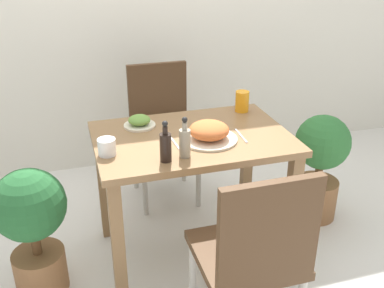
% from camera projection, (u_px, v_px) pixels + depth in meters
% --- Properties ---
extents(ground_plane, '(16.00, 16.00, 0.00)m').
position_uv_depth(ground_plane, '(192.00, 250.00, 2.62)').
color(ground_plane, silver).
extents(dining_table, '(1.00, 0.69, 0.73)m').
position_uv_depth(dining_table, '(192.00, 157.00, 2.36)').
color(dining_table, olive).
rests_on(dining_table, ground_plane).
extents(chair_near, '(0.42, 0.42, 0.90)m').
position_uv_depth(chair_near, '(254.00, 252.00, 1.80)').
color(chair_near, '#4C331E').
rests_on(chair_near, ground_plane).
extents(chair_far, '(0.42, 0.42, 0.90)m').
position_uv_depth(chair_far, '(162.00, 125.00, 3.01)').
color(chair_far, '#4C331E').
rests_on(chair_far, ground_plane).
extents(food_plate, '(0.29, 0.29, 0.10)m').
position_uv_depth(food_plate, '(209.00, 132.00, 2.24)').
color(food_plate, beige).
rests_on(food_plate, dining_table).
extents(side_plate, '(0.17, 0.17, 0.06)m').
position_uv_depth(side_plate, '(139.00, 122.00, 2.40)').
color(side_plate, beige).
rests_on(side_plate, dining_table).
extents(drink_cup, '(0.08, 0.08, 0.08)m').
position_uv_depth(drink_cup, '(107.00, 147.00, 2.09)').
color(drink_cup, white).
rests_on(drink_cup, dining_table).
extents(juice_glass, '(0.08, 0.08, 0.12)m').
position_uv_depth(juice_glass, '(242.00, 101.00, 2.60)').
color(juice_glass, orange).
rests_on(juice_glass, dining_table).
extents(sauce_bottle, '(0.05, 0.05, 0.20)m').
position_uv_depth(sauce_bottle, '(185.00, 141.00, 2.06)').
color(sauce_bottle, gray).
rests_on(sauce_bottle, dining_table).
extents(condiment_bottle, '(0.05, 0.05, 0.20)m').
position_uv_depth(condiment_bottle, '(166.00, 146.00, 2.02)').
color(condiment_bottle, black).
rests_on(condiment_bottle, dining_table).
extents(fork_utensil, '(0.02, 0.19, 0.00)m').
position_uv_depth(fork_utensil, '(176.00, 144.00, 2.21)').
color(fork_utensil, silver).
rests_on(fork_utensil, dining_table).
extents(spoon_utensil, '(0.02, 0.18, 0.00)m').
position_uv_depth(spoon_utensil, '(241.00, 136.00, 2.30)').
color(spoon_utensil, silver).
rests_on(spoon_utensil, dining_table).
extents(potted_plant_left, '(0.35, 0.35, 0.69)m').
position_uv_depth(potted_plant_left, '(32.00, 223.00, 2.17)').
color(potted_plant_left, brown).
rests_on(potted_plant_left, ground_plane).
extents(potted_plant_right, '(0.34, 0.34, 0.69)m').
position_uv_depth(potted_plant_right, '(320.00, 161.00, 2.78)').
color(potted_plant_right, brown).
rests_on(potted_plant_right, ground_plane).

